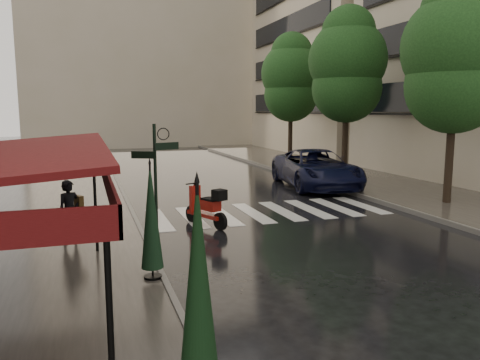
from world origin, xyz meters
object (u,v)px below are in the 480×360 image
pedestrian_with_umbrella (68,180)px  parasol_front (198,279)px  parked_car (316,168)px  parasol_back (151,216)px  scooter (207,208)px

pedestrian_with_umbrella → parasol_front: 7.37m
parked_car → parasol_back: size_ratio=2.58×
pedestrian_with_umbrella → parked_car: (10.25, 6.53, -0.88)m
parked_car → parasol_back: parasol_back is taller
pedestrian_with_umbrella → parked_car: pedestrian_with_umbrella is taller
parked_car → pedestrian_with_umbrella: bearing=-139.6°
pedestrian_with_umbrella → parasol_back: size_ratio=1.03×
scooter → parasol_front: bearing=-128.9°
pedestrian_with_umbrella → scooter: bearing=-11.9°
scooter → parasol_back: 4.78m
parasol_front → parasol_back: bearing=90.0°
pedestrian_with_umbrella → parasol_back: pedestrian_with_umbrella is taller
scooter → parasol_back: bearing=-141.5°
parked_car → parasol_back: bearing=-123.8°
parasol_back → parked_car: bearing=48.4°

